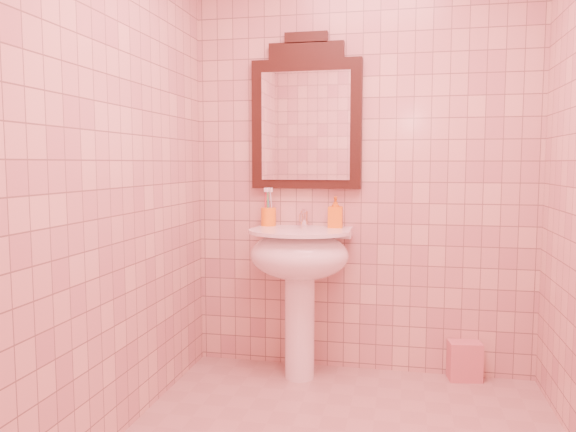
% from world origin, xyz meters
% --- Properties ---
extents(back_wall, '(2.00, 0.02, 2.50)m').
position_xyz_m(back_wall, '(0.00, 1.10, 1.25)').
color(back_wall, beige).
rests_on(back_wall, floor).
extents(pedestal_sink, '(0.58, 0.58, 0.86)m').
position_xyz_m(pedestal_sink, '(-0.33, 0.87, 0.66)').
color(pedestal_sink, white).
rests_on(pedestal_sink, floor).
extents(faucet, '(0.04, 0.16, 0.11)m').
position_xyz_m(faucet, '(-0.33, 1.01, 0.92)').
color(faucet, white).
rests_on(faucet, pedestal_sink).
extents(mirror, '(0.65, 0.06, 0.91)m').
position_xyz_m(mirror, '(-0.33, 1.07, 1.51)').
color(mirror, black).
rests_on(mirror, back_wall).
extents(toothbrush_cup, '(0.09, 0.09, 0.21)m').
position_xyz_m(toothbrush_cup, '(-0.54, 1.02, 0.92)').
color(toothbrush_cup, orange).
rests_on(toothbrush_cup, pedestal_sink).
extents(soap_dispenser, '(0.09, 0.09, 0.18)m').
position_xyz_m(soap_dispenser, '(-0.14, 1.01, 0.95)').
color(soap_dispenser, orange).
rests_on(soap_dispenser, pedestal_sink).
extents(towel, '(0.20, 0.15, 0.22)m').
position_xyz_m(towel, '(0.61, 1.04, 0.11)').
color(towel, '#C57478').
rests_on(towel, floor).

